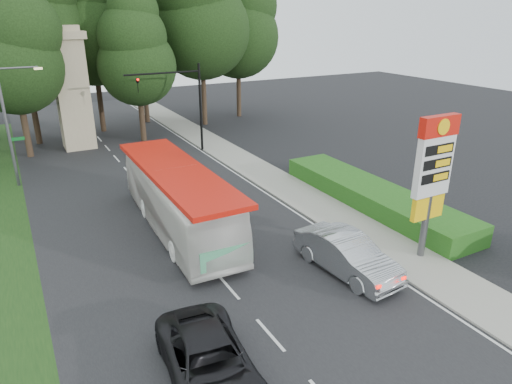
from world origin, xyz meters
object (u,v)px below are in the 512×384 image
traffic_signal_mast (185,96)px  monument (72,88)px  suv_charcoal (209,363)px  streetlight_signs (10,121)px  transit_bus (178,200)px  sedan_silver (347,254)px  gas_station_pylon (433,169)px

traffic_signal_mast → monument: (-7.68, 6.00, 0.43)m
monument → suv_charcoal: monument is taller
monument → streetlight_signs: bearing=-122.0°
transit_bus → suv_charcoal: (-2.94, -10.98, -0.94)m
traffic_signal_mast → sedan_silver: bearing=-91.3°
monument → gas_station_pylon: bearing=-68.2°
traffic_signal_mast → streetlight_signs: (-12.67, -1.99, -0.23)m
gas_station_pylon → monument: bearing=111.8°
monument → traffic_signal_mast: bearing=-38.0°
monument → transit_bus: (2.14, -19.56, -3.39)m
traffic_signal_mast → suv_charcoal: (-8.48, -24.54, -3.90)m
gas_station_pylon → traffic_signal_mast: 22.29m
suv_charcoal → transit_bus: bearing=81.5°
monument → sedan_silver: (7.20, -27.34, -4.22)m
sedan_silver → suv_charcoal: 8.61m
transit_bus → suv_charcoal: size_ratio=2.21×
suv_charcoal → traffic_signal_mast: bearing=77.4°
gas_station_pylon → sedan_silver: 5.40m
monument → suv_charcoal: size_ratio=1.81×
traffic_signal_mast → sedan_silver: 21.68m
gas_station_pylon → traffic_signal_mast: (-3.52, 22.00, 0.22)m
traffic_signal_mast → transit_bus: (-5.54, -13.55, -2.96)m
gas_station_pylon → monument: monument is taller
gas_station_pylon → suv_charcoal: (-12.00, -2.53, -3.68)m
suv_charcoal → streetlight_signs: bearing=107.0°
streetlight_signs → monument: size_ratio=0.80×
traffic_signal_mast → sedan_silver: size_ratio=1.33×
sedan_silver → suv_charcoal: bearing=-163.5°
transit_bus → suv_charcoal: transit_bus is taller
transit_bus → traffic_signal_mast: bearing=69.8°
monument → transit_bus: monument is taller
streetlight_signs → monument: monument is taller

